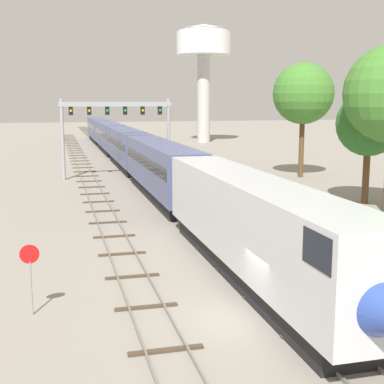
% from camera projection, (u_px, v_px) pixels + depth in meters
% --- Properties ---
extents(ground_plane, '(400.00, 400.00, 0.00)m').
position_uv_depth(ground_plane, '(243.00, 319.00, 20.99)').
color(ground_plane, gray).
extents(track_main, '(2.60, 200.00, 0.16)m').
position_uv_depth(track_main, '(117.00, 158.00, 78.76)').
color(track_main, slate).
rests_on(track_main, ground).
extents(track_near, '(2.60, 160.00, 0.16)m').
position_uv_depth(track_near, '(88.00, 178.00, 58.31)').
color(track_near, slate).
rests_on(track_near, ground).
extents(passenger_train, '(3.04, 111.76, 4.80)m').
position_uv_depth(passenger_train, '(126.00, 147.00, 68.44)').
color(passenger_train, silver).
rests_on(passenger_train, ground).
extents(signal_gantry, '(12.10, 0.49, 8.63)m').
position_uv_depth(signal_gantry, '(116.00, 120.00, 58.10)').
color(signal_gantry, '#999BA0').
rests_on(signal_gantry, ground).
extents(water_tower, '(11.02, 11.02, 23.35)m').
position_uv_depth(water_tower, '(204.00, 48.00, 106.78)').
color(water_tower, beige).
rests_on(water_tower, ground).
extents(stop_sign, '(0.76, 0.08, 2.88)m').
position_uv_depth(stop_sign, '(30.00, 270.00, 21.03)').
color(stop_sign, gray).
rests_on(stop_sign, ground).
extents(trackside_tree_left, '(5.24, 5.24, 9.18)m').
position_uv_depth(trackside_tree_left, '(369.00, 124.00, 43.50)').
color(trackside_tree_left, brown).
rests_on(trackside_tree_left, ground).
extents(trackside_tree_mid, '(6.65, 6.65, 12.49)m').
position_uv_depth(trackside_tree_mid, '(303.00, 94.00, 58.47)').
color(trackside_tree_mid, brown).
rests_on(trackside_tree_mid, ground).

